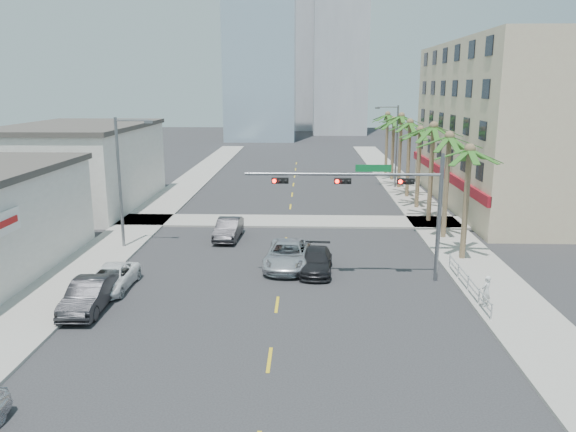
% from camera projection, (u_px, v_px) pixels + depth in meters
% --- Properties ---
extents(ground, '(260.00, 260.00, 0.00)m').
position_uv_depth(ground, '(272.00, 339.00, 25.08)').
color(ground, '#262628').
rests_on(ground, ground).
extents(sidewalk_right, '(4.00, 120.00, 0.15)m').
position_uv_depth(sidewalk_right, '(440.00, 228.00, 44.14)').
color(sidewalk_right, gray).
rests_on(sidewalk_right, ground).
extents(sidewalk_left, '(4.00, 120.00, 0.15)m').
position_uv_depth(sidewalk_left, '(138.00, 226.00, 44.92)').
color(sidewalk_left, gray).
rests_on(sidewalk_left, ground).
extents(sidewalk_cross, '(80.00, 4.00, 0.15)m').
position_uv_depth(sidewalk_cross, '(288.00, 221.00, 46.48)').
color(sidewalk_cross, gray).
rests_on(sidewalk_cross, ground).
extents(building_right, '(15.25, 28.00, 15.00)m').
position_uv_depth(building_right, '(528.00, 125.00, 51.87)').
color(building_right, '#D1B493').
rests_on(building_right, ground).
extents(building_left_far, '(11.00, 18.00, 7.20)m').
position_uv_depth(building_left_far, '(81.00, 168.00, 52.14)').
color(building_left_far, beige).
rests_on(building_left_far, ground).
extents(tower_far_left, '(14.00, 14.00, 48.00)m').
position_uv_depth(tower_far_left, '(260.00, 19.00, 112.36)').
color(tower_far_left, '#99B2C6').
rests_on(tower_far_left, ground).
extents(tower_far_center, '(16.00, 16.00, 42.00)m').
position_uv_depth(tower_far_center, '(290.00, 45.00, 142.08)').
color(tower_far_center, '#ADADB2').
rests_on(tower_far_center, ground).
extents(traffic_signal_mast, '(11.12, 0.54, 7.20)m').
position_uv_depth(traffic_signal_mast, '(383.00, 195.00, 31.49)').
color(traffic_signal_mast, slate).
rests_on(traffic_signal_mast, ground).
extents(palm_tree_0, '(4.80, 4.80, 7.80)m').
position_uv_depth(palm_tree_0, '(470.00, 151.00, 34.78)').
color(palm_tree_0, brown).
rests_on(palm_tree_0, ground).
extents(palm_tree_1, '(4.80, 4.80, 8.16)m').
position_uv_depth(palm_tree_1, '(449.00, 138.00, 39.76)').
color(palm_tree_1, brown).
rests_on(palm_tree_1, ground).
extents(palm_tree_2, '(4.80, 4.80, 8.52)m').
position_uv_depth(palm_tree_2, '(434.00, 127.00, 44.74)').
color(palm_tree_2, brown).
rests_on(palm_tree_2, ground).
extents(palm_tree_3, '(4.80, 4.80, 7.80)m').
position_uv_depth(palm_tree_3, '(420.00, 131.00, 49.96)').
color(palm_tree_3, brown).
rests_on(palm_tree_3, ground).
extents(palm_tree_4, '(4.80, 4.80, 8.16)m').
position_uv_depth(palm_tree_4, '(410.00, 123.00, 54.95)').
color(palm_tree_4, brown).
rests_on(palm_tree_4, ground).
extents(palm_tree_5, '(4.80, 4.80, 8.52)m').
position_uv_depth(palm_tree_5, '(402.00, 117.00, 59.93)').
color(palm_tree_5, brown).
rests_on(palm_tree_5, ground).
extents(palm_tree_6, '(4.80, 4.80, 7.80)m').
position_uv_depth(palm_tree_6, '(394.00, 120.00, 65.15)').
color(palm_tree_6, brown).
rests_on(palm_tree_6, ground).
extents(palm_tree_7, '(4.80, 4.80, 8.16)m').
position_uv_depth(palm_tree_7, '(388.00, 115.00, 70.13)').
color(palm_tree_7, brown).
rests_on(palm_tree_7, ground).
extents(streetlight_left, '(2.55, 0.25, 9.00)m').
position_uv_depth(streetlight_left, '(122.00, 176.00, 37.91)').
color(streetlight_left, slate).
rests_on(streetlight_left, ground).
extents(streetlight_right, '(2.55, 0.25, 9.00)m').
position_uv_depth(streetlight_right, '(395.00, 142.00, 60.57)').
color(streetlight_right, slate).
rests_on(streetlight_right, ground).
extents(guardrail, '(0.08, 8.08, 1.00)m').
position_uv_depth(guardrail, '(468.00, 281.00, 30.44)').
color(guardrail, silver).
rests_on(guardrail, ground).
extents(car_parked_mid, '(1.80, 4.82, 1.57)m').
position_uv_depth(car_parked_mid, '(89.00, 295.00, 28.10)').
color(car_parked_mid, black).
rests_on(car_parked_mid, ground).
extents(car_parked_far, '(2.21, 4.71, 1.30)m').
position_uv_depth(car_parked_far, '(111.00, 278.00, 31.01)').
color(car_parked_far, white).
rests_on(car_parked_far, ground).
extents(car_lane_left, '(1.81, 4.68, 1.52)m').
position_uv_depth(car_lane_left, '(228.00, 229.00, 41.23)').
color(car_lane_left, black).
rests_on(car_lane_left, ground).
extents(car_lane_center, '(3.04, 5.88, 1.58)m').
position_uv_depth(car_lane_center, '(288.00, 255.00, 34.84)').
color(car_lane_center, silver).
rests_on(car_lane_center, ground).
extents(car_lane_right, '(2.15, 4.75, 1.35)m').
position_uv_depth(car_lane_right, '(316.00, 261.00, 33.92)').
color(car_lane_right, black).
rests_on(car_lane_right, ground).
extents(pedestrian, '(0.71, 0.68, 1.63)m').
position_uv_depth(pedestrian, '(486.00, 291.00, 28.18)').
color(pedestrian, silver).
rests_on(pedestrian, sidewalk_right).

